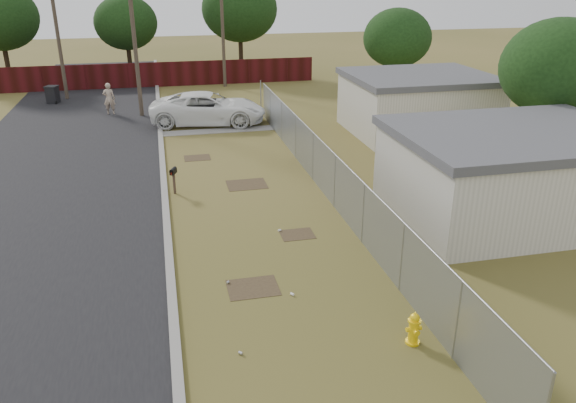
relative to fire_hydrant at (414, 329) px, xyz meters
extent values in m
plane|color=olive|center=(-2.45, 8.29, -0.40)|extent=(120.00, 120.00, 0.00)
cube|color=black|center=(-9.95, 16.29, -0.39)|extent=(9.00, 60.00, 0.02)
cube|color=gray|center=(-5.45, 16.29, -0.34)|extent=(0.25, 60.00, 0.12)
cube|color=gray|center=(-2.45, 19.79, -0.38)|extent=(6.20, 1.00, 0.03)
cylinder|color=gray|center=(0.65, -0.71, 0.60)|extent=(0.06, 0.06, 2.00)
cylinder|color=gray|center=(0.65, 2.29, 0.60)|extent=(0.06, 0.06, 2.00)
cylinder|color=gray|center=(0.65, 5.29, 0.60)|extent=(0.06, 0.06, 2.00)
cylinder|color=gray|center=(0.65, 8.29, 0.60)|extent=(0.06, 0.06, 2.00)
cylinder|color=gray|center=(0.65, 11.29, 0.60)|extent=(0.06, 0.06, 2.00)
cylinder|color=gray|center=(0.65, 14.29, 0.60)|extent=(0.06, 0.06, 2.00)
cylinder|color=gray|center=(0.65, 17.29, 0.60)|extent=(0.06, 0.06, 2.00)
cylinder|color=gray|center=(0.65, 20.29, 0.60)|extent=(0.06, 0.06, 2.00)
cylinder|color=gray|center=(0.65, 23.29, 0.60)|extent=(0.06, 0.06, 2.00)
cylinder|color=gray|center=(0.65, 9.29, 1.60)|extent=(0.04, 26.00, 0.04)
cube|color=gray|center=(0.65, 9.29, 0.60)|extent=(0.01, 26.00, 2.00)
cube|color=black|center=(0.71, 9.29, -0.10)|extent=(0.03, 26.00, 0.60)
cube|color=#410E10|center=(-8.45, 33.29, 0.50)|extent=(30.00, 0.12, 1.80)
cylinder|color=#4F4334|center=(-6.45, 24.29, 4.10)|extent=(0.24, 0.24, 9.00)
cylinder|color=#4F4334|center=(-11.45, 30.29, 4.10)|extent=(0.24, 0.24, 9.00)
cylinder|color=#4F4334|center=(-0.45, 32.29, 4.10)|extent=(0.24, 0.24, 9.00)
cube|color=silver|center=(6.55, 6.29, 1.00)|extent=(8.00, 6.00, 2.80)
cube|color=#4C4D52|center=(6.55, 6.29, 2.55)|extent=(8.32, 6.24, 0.30)
cube|color=silver|center=(8.05, 17.29, 1.00)|extent=(7.00, 6.00, 2.80)
cube|color=#4C4D52|center=(8.05, 17.29, 2.55)|extent=(7.28, 6.24, 0.30)
cylinder|color=black|center=(-16.45, 37.29, 1.25)|extent=(0.36, 0.36, 3.30)
cylinder|color=black|center=(-7.45, 38.29, 1.03)|extent=(0.36, 0.36, 2.86)
ellipsoid|color=black|center=(-7.45, 38.29, 3.83)|extent=(4.94, 4.94, 4.20)
cylinder|color=black|center=(1.55, 37.29, 1.36)|extent=(0.36, 0.36, 3.52)
ellipsoid|color=black|center=(1.55, 37.29, 4.80)|extent=(6.08, 6.08, 5.17)
cylinder|color=black|center=(10.55, 26.29, 0.92)|extent=(0.36, 0.36, 2.64)
ellipsoid|color=black|center=(10.55, 26.29, 3.50)|extent=(4.56, 4.56, 3.88)
cylinder|color=black|center=(11.55, 11.29, 1.03)|extent=(0.36, 0.36, 2.86)
ellipsoid|color=black|center=(11.55, 11.29, 3.83)|extent=(4.94, 4.94, 4.20)
cylinder|color=yellow|center=(0.00, 0.01, -0.37)|extent=(0.35, 0.35, 0.06)
cylinder|color=yellow|center=(0.00, 0.01, -0.07)|extent=(0.24, 0.24, 0.58)
cylinder|color=yellow|center=(0.00, 0.01, 0.22)|extent=(0.32, 0.32, 0.05)
sphere|color=yellow|center=(0.00, 0.01, 0.30)|extent=(0.23, 0.23, 0.23)
cylinder|color=yellow|center=(0.00, 0.01, 0.42)|extent=(0.04, 0.04, 0.06)
cylinder|color=yellow|center=(-0.14, 0.00, 0.00)|extent=(0.10, 0.11, 0.11)
cylinder|color=yellow|center=(0.14, 0.01, 0.00)|extent=(0.10, 0.11, 0.11)
cylinder|color=yellow|center=(0.00, -0.13, 0.00)|extent=(0.14, 0.12, 0.14)
cube|color=brown|center=(-5.05, 10.96, 0.04)|extent=(0.10, 0.10, 0.87)
cube|color=black|center=(-5.05, 10.96, 0.50)|extent=(0.31, 0.45, 0.16)
cylinder|color=black|center=(-5.05, 10.96, 0.58)|extent=(0.31, 0.45, 0.16)
cube|color=#B8210D|center=(-5.14, 10.75, 0.50)|extent=(0.03, 0.04, 0.09)
imported|color=white|center=(-2.70, 21.46, 0.49)|extent=(6.82, 4.04, 1.78)
imported|color=tan|center=(-8.29, 25.06, 0.56)|extent=(0.74, 0.53, 1.91)
cube|color=black|center=(-12.15, 29.09, 0.14)|extent=(0.84, 0.84, 1.07)
cube|color=black|center=(-12.15, 29.09, 0.69)|extent=(0.92, 0.92, 0.09)
cylinder|color=black|center=(-11.93, 28.67, -0.28)|extent=(0.12, 0.23, 0.22)
cylinder|color=silver|center=(-2.28, 2.66, -0.36)|extent=(0.11, 0.12, 0.07)
cylinder|color=#AFAFB4|center=(-3.90, 3.66, -0.36)|extent=(0.12, 0.12, 0.07)
cylinder|color=silver|center=(-1.77, 6.66, -0.36)|extent=(0.12, 0.10, 0.07)
cylinder|color=#AFAFB4|center=(-4.01, 0.48, -0.36)|extent=(0.12, 0.12, 0.07)
camera|label=1|loc=(-5.30, -9.99, 7.74)|focal=35.00mm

